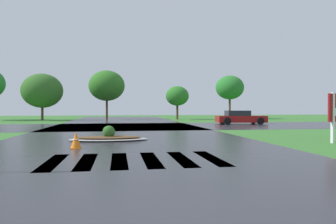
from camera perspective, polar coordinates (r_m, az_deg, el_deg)
The scene contains 7 objects.
asphalt_roadway at distance 13.39m, azimuth -6.96°, elevation -5.64°, with size 11.64×80.00×0.01m, color #2B2B30.
asphalt_cross_road at distance 25.42m, azimuth -7.94°, elevation -2.61°, with size 90.00×10.47×0.01m, color #2B2B30.
crosswalk_stripes at distance 9.13m, azimuth -5.98°, elevation -8.65°, with size 4.95×2.90×0.01m.
median_island at distance 14.69m, azimuth -10.69°, elevation -4.56°, with size 3.57×1.61×0.68m.
car_blue_compact at distance 29.58m, azimuth 12.93°, elevation -1.02°, with size 4.57×2.43×1.25m.
traffic_cone at distance 12.06m, azimuth -16.37°, elevation -4.98°, with size 0.39×0.39×0.61m.
background_treeline at distance 40.78m, azimuth -16.81°, elevation 4.28°, with size 41.66×7.25×6.35m.
Camera 1 is at (-0.48, -3.29, 1.50)m, focal length 33.60 mm.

